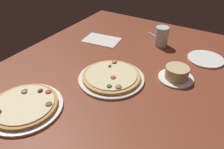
% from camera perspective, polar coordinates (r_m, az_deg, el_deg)
% --- Properties ---
extents(dining_table, '(1.50, 1.10, 0.04)m').
position_cam_1_polar(dining_table, '(0.98, 0.17, -2.63)').
color(dining_table, brown).
rests_on(dining_table, ground).
extents(pizza_main, '(0.29, 0.29, 0.03)m').
position_cam_1_polar(pizza_main, '(0.97, -0.17, -0.65)').
color(pizza_main, silver).
rests_on(pizza_main, dining_table).
extents(pizza_side, '(0.28, 0.28, 0.03)m').
position_cam_1_polar(pizza_side, '(0.89, -21.20, -7.39)').
color(pizza_side, silver).
rests_on(pizza_side, dining_table).
extents(ramekin_on_saucer, '(0.15, 0.15, 0.06)m').
position_cam_1_polar(ramekin_on_saucer, '(1.01, 15.96, 0.14)').
color(ramekin_on_saucer, white).
rests_on(ramekin_on_saucer, dining_table).
extents(water_glass, '(0.07, 0.07, 0.11)m').
position_cam_1_polar(water_glass, '(1.27, 12.35, 9.05)').
color(water_glass, silver).
rests_on(water_glass, dining_table).
extents(side_plate, '(0.17, 0.17, 0.01)m').
position_cam_1_polar(side_plate, '(1.21, 22.52, 3.63)').
color(side_plate, white).
rests_on(side_plate, dining_table).
extents(paper_menu, '(0.16, 0.22, 0.00)m').
position_cam_1_polar(paper_menu, '(1.32, -2.62, 8.71)').
color(paper_menu, silver).
rests_on(paper_menu, dining_table).
extents(spoon, '(0.07, 0.10, 0.01)m').
position_cam_1_polar(spoon, '(1.37, 11.16, 9.22)').
color(spoon, silver).
rests_on(spoon, dining_table).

